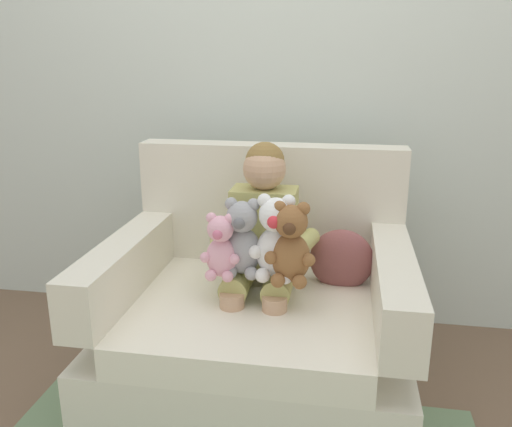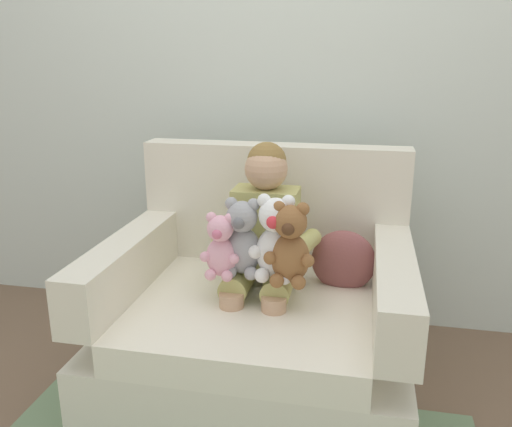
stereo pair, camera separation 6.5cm
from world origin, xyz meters
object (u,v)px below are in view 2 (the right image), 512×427
seated_child (263,238)px  plush_pink (221,248)px  armchair (259,319)px  throw_pillow (343,261)px  plush_brown (290,246)px  plush_white (276,240)px  plush_grey (242,239)px

seated_child → plush_pink: (-0.12, -0.17, 0.01)m
armchair → seated_child: size_ratio=1.42×
throw_pillow → seated_child: bearing=-162.6°
armchair → throw_pillow: armchair is taller
armchair → plush_brown: bearing=-45.3°
armchair → plush_pink: size_ratio=4.69×
plush_white → plush_grey: size_ratio=1.08×
plush_pink → plush_white: (0.20, 0.03, 0.03)m
plush_grey → armchair: bearing=63.4°
throw_pillow → plush_white: bearing=-134.5°
plush_brown → armchair: bearing=120.9°
plush_grey → plush_brown: bearing=-17.5°
plush_brown → throw_pillow: plush_brown is taller
armchair → plush_grey: size_ratio=3.92×
armchair → plush_grey: armchair is taller
seated_child → plush_brown: 0.23m
plush_brown → throw_pillow: 0.37m
plush_white → plush_grey: 0.13m
plush_brown → seated_child: bearing=112.8°
armchair → plush_pink: 0.39m
plush_brown → plush_white: (-0.06, 0.04, 0.01)m
seated_child → plush_white: size_ratio=2.57×
armchair → plush_grey: 0.39m
seated_child → plush_white: 0.17m
seated_child → throw_pillow: bearing=13.3°
plush_pink → plush_grey: bearing=47.7°
plush_white → throw_pillow: size_ratio=1.24×
throw_pillow → plush_brown: bearing=-123.1°
armchair → plush_grey: bearing=-113.0°
armchair → throw_pillow: bearing=22.5°
plush_white → throw_pillow: (0.24, 0.24, -0.16)m
seated_child → plush_white: seated_child is taller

